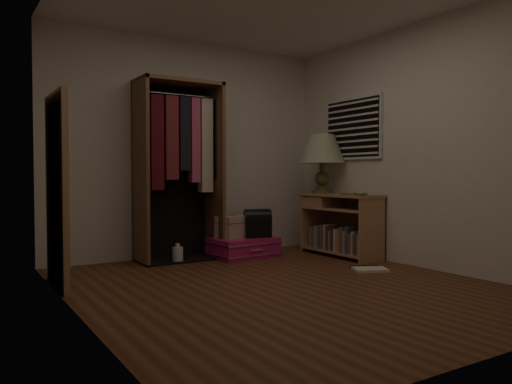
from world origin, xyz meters
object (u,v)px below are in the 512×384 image
at_px(black_bag, 257,223).
at_px(white_jug, 178,254).
at_px(open_wardrobe, 181,155).
at_px(console_bookshelf, 339,223).
at_px(pink_suitcase, 243,247).
at_px(table_lamp, 322,150).
at_px(floor_mirror, 57,190).
at_px(train_case, 233,227).

height_order(black_bag, white_jug, black_bag).
bearing_deg(open_wardrobe, console_bookshelf, -22.85).
relative_size(pink_suitcase, table_lamp, 1.05).
xyz_separation_m(floor_mirror, white_jug, (1.37, 0.60, -0.76)).
bearing_deg(table_lamp, open_wardrobe, 166.86).
relative_size(black_bag, white_jug, 1.68).
distance_m(train_case, white_jug, 0.76).
xyz_separation_m(console_bookshelf, pink_suitcase, (-1.06, 0.50, -0.28)).
distance_m(console_bookshelf, train_case, 1.29).
height_order(console_bookshelf, black_bag, console_bookshelf).
bearing_deg(console_bookshelf, black_bag, 152.60).
relative_size(train_case, white_jug, 2.06).
height_order(train_case, white_jug, train_case).
xyz_separation_m(floor_mirror, table_lamp, (3.24, 0.36, 0.45)).
relative_size(open_wardrobe, table_lamp, 2.69).
relative_size(console_bookshelf, black_bag, 3.09).
xyz_separation_m(black_bag, table_lamp, (0.89, -0.13, 0.89)).
relative_size(floor_mirror, train_case, 3.83).
bearing_deg(table_lamp, console_bookshelf, -90.40).
height_order(open_wardrobe, pink_suitcase, open_wardrobe).
bearing_deg(pink_suitcase, console_bookshelf, -29.25).
xyz_separation_m(open_wardrobe, train_case, (0.59, -0.17, -0.85)).
distance_m(black_bag, white_jug, 1.04).
bearing_deg(train_case, pink_suitcase, -51.08).
height_order(open_wardrobe, train_case, open_wardrobe).
relative_size(open_wardrobe, black_bag, 5.66).
bearing_deg(floor_mirror, black_bag, 11.75).
bearing_deg(black_bag, train_case, 177.10).
bearing_deg(black_bag, console_bookshelf, -8.33).
distance_m(pink_suitcase, white_jug, 0.81).
distance_m(train_case, table_lamp, 1.50).
bearing_deg(black_bag, open_wardrobe, -178.78).
height_order(open_wardrobe, black_bag, open_wardrobe).
distance_m(pink_suitcase, black_bag, 0.34).
bearing_deg(pink_suitcase, white_jug, 171.20).
bearing_deg(console_bookshelf, white_jug, 163.09).
xyz_separation_m(black_bag, white_jug, (-0.98, 0.11, -0.32)).
height_order(console_bookshelf, floor_mirror, floor_mirror).
height_order(train_case, table_lamp, table_lamp).
bearing_deg(floor_mirror, table_lamp, 6.32).
xyz_separation_m(train_case, black_bag, (0.27, -0.11, 0.04)).
relative_size(open_wardrobe, train_case, 4.62).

